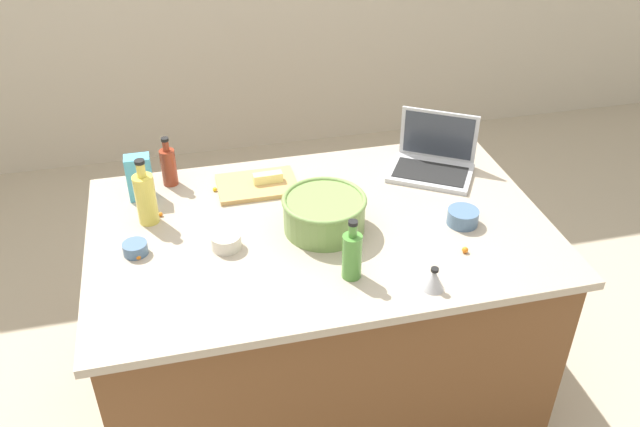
# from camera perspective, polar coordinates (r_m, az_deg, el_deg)

# --- Properties ---
(ground_plane) EXTENTS (12.00, 12.00, 0.00)m
(ground_plane) POSITION_cam_1_polar(r_m,az_deg,el_deg) (2.92, 0.00, -15.60)
(ground_plane) COLOR #B7A88E
(island_counter) EXTENTS (1.57, 1.00, 0.90)m
(island_counter) POSITION_cam_1_polar(r_m,az_deg,el_deg) (2.59, 0.00, -9.15)
(island_counter) COLOR brown
(island_counter) RESTS_ON ground
(laptop) EXTENTS (0.38, 0.36, 0.22)m
(laptop) POSITION_cam_1_polar(r_m,az_deg,el_deg) (2.64, 9.63, 4.51)
(laptop) COLOR #B7B7BC
(laptop) RESTS_ON island_counter
(mixing_bowl_large) EXTENTS (0.29, 0.29, 0.13)m
(mixing_bowl_large) POSITION_cam_1_polar(r_m,az_deg,el_deg) (2.26, 0.37, 0.06)
(mixing_bowl_large) COLOR #72934C
(mixing_bowl_large) RESTS_ON island_counter
(bottle_olive) EXTENTS (0.06, 0.06, 0.21)m
(bottle_olive) POSITION_cam_1_polar(r_m,az_deg,el_deg) (2.04, 2.74, -3.52)
(bottle_olive) COLOR #4C8C38
(bottle_olive) RESTS_ON island_counter
(bottle_oil) EXTENTS (0.07, 0.07, 0.24)m
(bottle_oil) POSITION_cam_1_polar(r_m,az_deg,el_deg) (2.35, -14.63, 1.33)
(bottle_oil) COLOR #DBC64C
(bottle_oil) RESTS_ON island_counter
(bottle_soy) EXTENTS (0.06, 0.06, 0.19)m
(bottle_soy) POSITION_cam_1_polar(r_m,az_deg,el_deg) (2.56, -12.78, 3.98)
(bottle_soy) COLOR maroon
(bottle_soy) RESTS_ON island_counter
(cutting_board) EXTENTS (0.29, 0.20, 0.02)m
(cutting_board) POSITION_cam_1_polar(r_m,az_deg,el_deg) (2.52, -5.38, 2.43)
(cutting_board) COLOR tan
(cutting_board) RESTS_ON island_counter
(butter_stick_left) EXTENTS (0.11, 0.04, 0.04)m
(butter_stick_left) POSITION_cam_1_polar(r_m,az_deg,el_deg) (2.52, -4.48, 3.07)
(butter_stick_left) COLOR #F4E58C
(butter_stick_left) RESTS_ON cutting_board
(ramekin_small) EXTENTS (0.08, 0.08, 0.04)m
(ramekin_small) POSITION_cam_1_polar(r_m,az_deg,el_deg) (2.25, -15.46, -2.89)
(ramekin_small) COLOR slate
(ramekin_small) RESTS_ON island_counter
(ramekin_medium) EXTENTS (0.10, 0.10, 0.05)m
(ramekin_medium) POSITION_cam_1_polar(r_m,az_deg,el_deg) (2.21, -8.00, -2.37)
(ramekin_medium) COLOR beige
(ramekin_medium) RESTS_ON island_counter
(ramekin_wide) EXTENTS (0.11, 0.11, 0.05)m
(ramekin_wide) POSITION_cam_1_polar(r_m,az_deg,el_deg) (2.36, 12.07, -0.29)
(ramekin_wide) COLOR slate
(ramekin_wide) RESTS_ON island_counter
(kitchen_timer) EXTENTS (0.07, 0.07, 0.08)m
(kitchen_timer) POSITION_cam_1_polar(r_m,az_deg,el_deg) (2.05, 9.66, -5.53)
(kitchen_timer) COLOR #B2B2B7
(kitchen_timer) RESTS_ON island_counter
(candy_bag) EXTENTS (0.09, 0.06, 0.17)m
(candy_bag) POSITION_cam_1_polar(r_m,az_deg,el_deg) (2.50, -15.11, 2.99)
(candy_bag) COLOR #4CA5CC
(candy_bag) RESTS_ON island_counter
(candy_0) EXTENTS (0.02, 0.02, 0.02)m
(candy_0) POSITION_cam_1_polar(r_m,az_deg,el_deg) (2.23, -15.22, -3.59)
(candy_0) COLOR orange
(candy_0) RESTS_ON island_counter
(candy_1) EXTENTS (0.02, 0.02, 0.02)m
(candy_1) POSITION_cam_1_polar(r_m,az_deg,el_deg) (2.25, 2.97, -1.84)
(candy_1) COLOR #CC3399
(candy_1) RESTS_ON island_counter
(candy_2) EXTENTS (0.02, 0.02, 0.02)m
(candy_2) POSITION_cam_1_polar(r_m,az_deg,el_deg) (2.43, -0.91, 1.17)
(candy_2) COLOR orange
(candy_2) RESTS_ON island_counter
(candy_3) EXTENTS (0.02, 0.02, 0.02)m
(candy_3) POSITION_cam_1_polar(r_m,az_deg,el_deg) (2.52, -8.95, 2.05)
(candy_3) COLOR yellow
(candy_3) RESTS_ON island_counter
(candy_4) EXTENTS (0.01, 0.01, 0.01)m
(candy_4) POSITION_cam_1_polar(r_m,az_deg,el_deg) (2.44, -1.17, 1.30)
(candy_4) COLOR yellow
(candy_4) RESTS_ON island_counter
(candy_5) EXTENTS (0.02, 0.02, 0.02)m
(candy_5) POSITION_cam_1_polar(r_m,az_deg,el_deg) (2.42, -13.43, -0.07)
(candy_5) COLOR orange
(candy_5) RESTS_ON island_counter
(candy_6) EXTENTS (0.02, 0.02, 0.02)m
(candy_6) POSITION_cam_1_polar(r_m,az_deg,el_deg) (2.63, -2.84, 3.93)
(candy_6) COLOR green
(candy_6) RESTS_ON island_counter
(candy_7) EXTENTS (0.02, 0.02, 0.02)m
(candy_7) POSITION_cam_1_polar(r_m,az_deg,el_deg) (2.23, 12.26, -3.06)
(candy_7) COLOR orange
(candy_7) RESTS_ON island_counter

